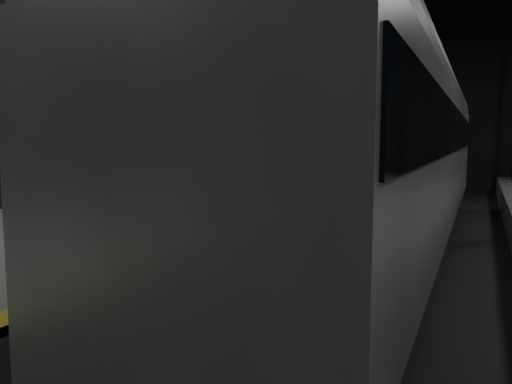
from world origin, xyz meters
The scene contains 6 objects.
ground centered at (0.00, 0.00, 0.00)m, with size 44.00×44.00×0.00m, color black.
platform_left centered at (-7.50, 0.00, 0.50)m, with size 9.00×43.80×1.00m, color #4F4F4C.
tactile_strip centered at (-3.25, 0.00, 1.00)m, with size 0.50×43.80×0.01m, color olive.
track centered at (0.00, 0.00, 0.07)m, with size 2.40×43.00×0.24m.
train centered at (0.00, 2.54, 3.16)m, with size 3.17×21.22×5.67m.
woman centered at (-4.10, 2.68, 1.85)m, with size 0.62×0.41×1.71m, color tan.
Camera 1 is at (2.10, -10.96, 3.23)m, focal length 35.00 mm.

